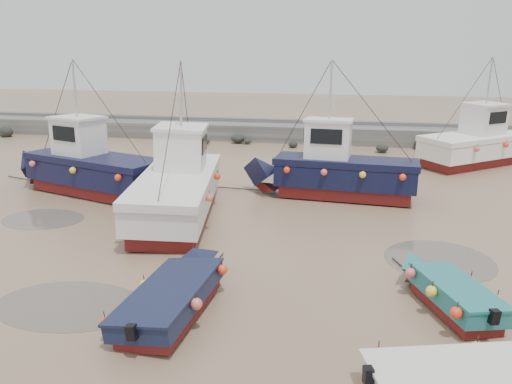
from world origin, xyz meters
TOP-DOWN VIEW (x-y plane):
  - ground at (0.00, 0.00)m, footprint 120.00×120.00m
  - seawall at (0.05, 21.99)m, footprint 60.00×4.92m
  - puddle_a at (-4.49, -3.46)m, footprint 4.24×4.24m
  - puddle_b at (6.00, 1.50)m, footprint 3.59×3.59m
  - puddle_c at (-9.35, 2.83)m, footprint 3.41×3.41m
  - puddle_d at (0.83, 10.97)m, footprint 6.00×6.00m
  - dinghy_1 at (-1.45, -3.14)m, footprint 2.44×6.24m
  - dinghy_2 at (5.66, -1.65)m, footprint 2.54×4.87m
  - dinghy_3 at (5.87, -5.48)m, footprint 6.47×2.87m
  - cabin_boat_0 at (-9.51, 6.81)m, footprint 9.97×4.85m
  - cabin_boat_1 at (-4.08, 4.63)m, footprint 4.25×11.40m
  - cabin_boat_2 at (2.17, 8.18)m, footprint 9.59×3.15m
  - cabin_boat_3 at (10.37, 16.38)m, footprint 8.11×6.81m
  - person at (-5.35, 6.36)m, footprint 0.71×0.53m

SIDE VIEW (x-z plane):
  - ground at x=0.00m, z-range 0.00..0.00m
  - person at x=-5.35m, z-range -0.89..0.89m
  - puddle_a at x=-4.49m, z-range 0.00..0.01m
  - puddle_b at x=6.00m, z-range 0.00..0.01m
  - puddle_c at x=-9.35m, z-range 0.00..0.01m
  - puddle_d at x=0.83m, z-range 0.00..0.01m
  - dinghy_3 at x=5.87m, z-range -0.17..1.25m
  - dinghy_1 at x=-1.45m, z-range -0.17..1.26m
  - dinghy_2 at x=5.66m, z-range -0.14..1.28m
  - seawall at x=0.05m, z-range -0.12..1.38m
  - cabin_boat_1 at x=-4.08m, z-range -1.81..4.41m
  - cabin_boat_0 at x=-9.51m, z-range -1.77..4.45m
  - cabin_boat_2 at x=2.17m, z-range -1.75..4.47m
  - cabin_boat_3 at x=10.37m, z-range -1.74..4.48m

